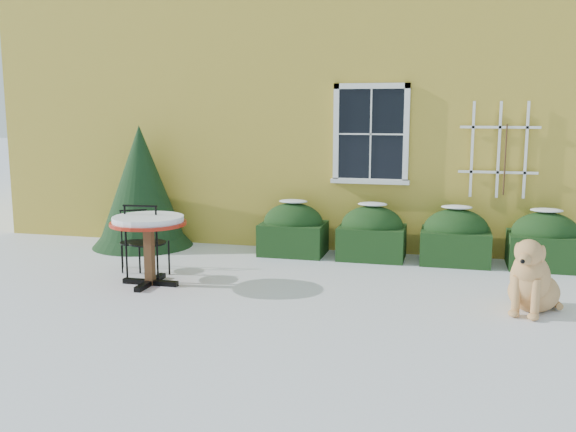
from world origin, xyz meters
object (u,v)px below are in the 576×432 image
(evergreen_shrub, at_px, (141,198))
(bistro_table, at_px, (148,228))
(patio_chair_far, at_px, (134,240))
(dog, at_px, (531,282))
(patio_chair_near, at_px, (146,241))

(evergreen_shrub, distance_m, bistro_table, 2.64)
(patio_chair_far, distance_m, dog, 5.57)
(patio_chair_near, bearing_deg, bistro_table, 118.18)
(bistro_table, height_order, dog, bistro_table)
(evergreen_shrub, xyz_separation_m, bistro_table, (1.27, -2.31, -0.06))
(bistro_table, xyz_separation_m, patio_chair_far, (-0.62, 0.76, -0.35))
(patio_chair_near, bearing_deg, evergreen_shrub, -66.23)
(bistro_table, distance_m, patio_chair_far, 1.04)
(evergreen_shrub, bearing_deg, patio_chair_far, -67.27)
(evergreen_shrub, xyz_separation_m, dog, (6.17, -2.34, -0.47))
(bistro_table, xyz_separation_m, dog, (4.90, -0.02, -0.42))
(bistro_table, relative_size, patio_chair_far, 1.16)
(bistro_table, bearing_deg, dog, -0.29)
(patio_chair_near, relative_size, patio_chair_far, 1.23)
(patio_chair_far, bearing_deg, evergreen_shrub, 85.09)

